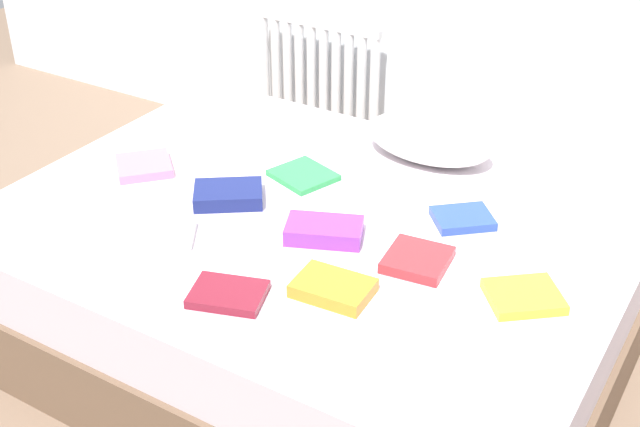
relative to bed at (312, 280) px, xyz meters
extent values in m
plane|color=#7F6651|center=(0.00, 0.00, -0.25)|extent=(8.00, 8.00, 0.00)
cube|color=brown|center=(0.00, 0.00, -0.11)|extent=(2.00, 1.50, 0.28)
cube|color=silver|center=(0.00, 0.00, 0.14)|extent=(1.96, 1.46, 0.22)
cylinder|color=white|center=(-1.02, 1.20, 0.17)|extent=(0.04, 0.04, 0.57)
cylinder|color=white|center=(-0.95, 1.20, 0.17)|extent=(0.04, 0.04, 0.57)
cylinder|color=white|center=(-0.88, 1.20, 0.17)|extent=(0.04, 0.04, 0.57)
cylinder|color=white|center=(-0.82, 1.20, 0.17)|extent=(0.04, 0.04, 0.57)
cylinder|color=white|center=(-0.75, 1.20, 0.17)|extent=(0.04, 0.04, 0.57)
cylinder|color=white|center=(-0.68, 1.20, 0.17)|extent=(0.04, 0.04, 0.57)
cylinder|color=white|center=(-0.62, 1.20, 0.17)|extent=(0.04, 0.04, 0.57)
cylinder|color=white|center=(-0.55, 1.20, 0.17)|extent=(0.04, 0.04, 0.57)
cylinder|color=white|center=(-0.48, 1.20, 0.17)|extent=(0.04, 0.04, 0.57)
cylinder|color=white|center=(-0.42, 1.20, 0.17)|extent=(0.04, 0.04, 0.57)
cube|color=white|center=(-0.72, 1.20, 0.43)|extent=(0.65, 0.04, 0.04)
cube|color=white|center=(-0.72, 1.20, -0.10)|extent=(0.65, 0.04, 0.04)
ellipsoid|color=white|center=(0.15, 0.56, 0.33)|extent=(0.47, 0.27, 0.16)
cube|color=red|center=(0.41, -0.08, 0.27)|extent=(0.20, 0.20, 0.03)
cube|color=pink|center=(-0.66, -0.05, 0.27)|extent=(0.26, 0.26, 0.03)
cube|color=white|center=(-0.31, -0.36, 0.27)|extent=(0.24, 0.22, 0.03)
cube|color=#2847B7|center=(0.43, 0.21, 0.27)|extent=(0.23, 0.23, 0.03)
cube|color=purple|center=(0.10, -0.10, 0.28)|extent=(0.27, 0.22, 0.05)
cube|color=yellow|center=(0.73, -0.09, 0.27)|extent=(0.25, 0.25, 0.03)
cube|color=orange|center=(0.27, -0.33, 0.27)|extent=(0.22, 0.16, 0.04)
cube|color=maroon|center=(0.04, -0.49, 0.27)|extent=(0.24, 0.20, 0.03)
cube|color=green|center=(-0.16, 0.20, 0.26)|extent=(0.24, 0.23, 0.02)
cube|color=navy|center=(-0.28, -0.07, 0.28)|extent=(0.27, 0.25, 0.05)
camera|label=1|loc=(1.21, -1.93, 1.62)|focal=46.81mm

